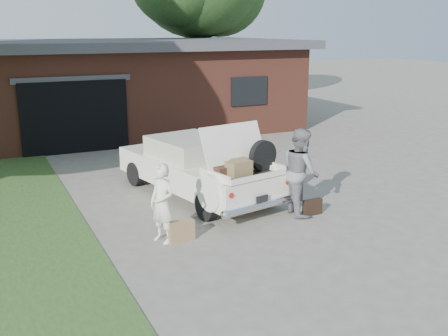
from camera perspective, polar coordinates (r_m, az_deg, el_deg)
name	(u,v)px	position (r m, az deg, el deg)	size (l,w,h in m)	color
ground	(238,232)	(9.97, 1.50, -6.93)	(90.00, 90.00, 0.00)	gray
house	(124,84)	(20.48, -10.84, 8.96)	(12.80, 7.80, 3.30)	brown
sedan	(198,167)	(11.91, -2.87, 0.13)	(2.62, 4.81, 1.82)	white
woman_left	(162,203)	(9.34, -6.76, -3.86)	(0.52, 0.34, 1.44)	white
woman_right	(301,172)	(10.75, 8.34, -0.40)	(0.87, 0.68, 1.79)	gray
suitcase_left	(181,231)	(9.51, -4.70, -6.85)	(0.49, 0.16, 0.38)	#A17A52
suitcase_right	(312,207)	(10.94, 9.60, -4.22)	(0.42, 0.13, 0.33)	black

